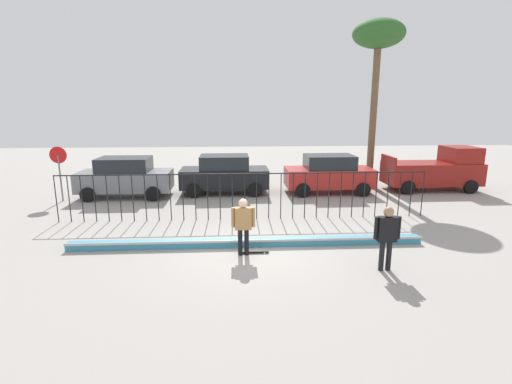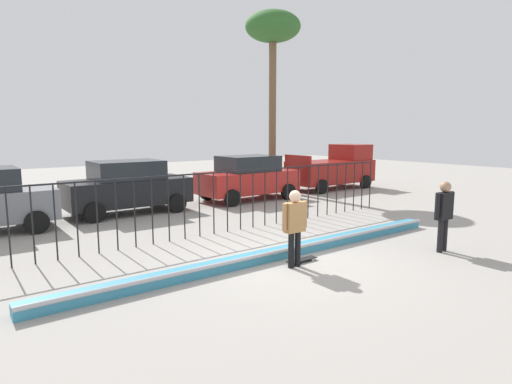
# 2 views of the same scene
# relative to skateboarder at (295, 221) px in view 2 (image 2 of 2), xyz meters

# --- Properties ---
(ground_plane) EXTENTS (60.00, 60.00, 0.00)m
(ground_plane) POSITION_rel_skateboarder_xyz_m (0.15, 0.22, -1.02)
(ground_plane) COLOR #9E9991
(bowl_coping_ledge) EXTENTS (11.00, 0.40, 0.27)m
(bowl_coping_ledge) POSITION_rel_skateboarder_xyz_m (0.15, 0.71, -0.90)
(bowl_coping_ledge) COLOR teal
(bowl_coping_ledge) RESTS_ON ground
(perimeter_fence) EXTENTS (14.04, 0.04, 1.80)m
(perimeter_fence) POSITION_rel_skateboarder_xyz_m (0.15, 3.63, 0.09)
(perimeter_fence) COLOR black
(perimeter_fence) RESTS_ON ground
(skateboarder) EXTENTS (0.69, 0.26, 1.70)m
(skateboarder) POSITION_rel_skateboarder_xyz_m (0.00, 0.00, 0.00)
(skateboarder) COLOR black
(skateboarder) RESTS_ON ground
(skateboard) EXTENTS (0.80, 0.20, 0.07)m
(skateboard) POSITION_rel_skateboarder_xyz_m (0.36, 0.14, -0.96)
(skateboard) COLOR black
(skateboard) RESTS_ON ground
(camera_operator) EXTENTS (0.71, 0.26, 1.75)m
(camera_operator) POSITION_rel_skateboarder_xyz_m (3.72, -1.30, 0.03)
(camera_operator) COLOR black
(camera_operator) RESTS_ON ground
(parked_car_black) EXTENTS (4.30, 2.12, 1.90)m
(parked_car_black) POSITION_rel_skateboarder_xyz_m (-0.70, 8.18, -0.05)
(parked_car_black) COLOR black
(parked_car_black) RESTS_ON ground
(parked_car_red) EXTENTS (4.30, 2.12, 1.90)m
(parked_car_red) POSITION_rel_skateboarder_xyz_m (4.50, 7.97, -0.05)
(parked_car_red) COLOR #B2231E
(parked_car_red) RESTS_ON ground
(pickup_truck) EXTENTS (4.70, 2.12, 2.24)m
(pickup_truck) POSITION_rel_skateboarder_xyz_m (10.15, 8.28, 0.02)
(pickup_truck) COLOR maroon
(pickup_truck) RESTS_ON ground
(palm_tree_tall) EXTENTS (2.64, 2.64, 8.57)m
(palm_tree_tall) POSITION_rel_skateboarder_xyz_m (7.18, 9.66, 6.47)
(palm_tree_tall) COLOR brown
(palm_tree_tall) RESTS_ON ground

